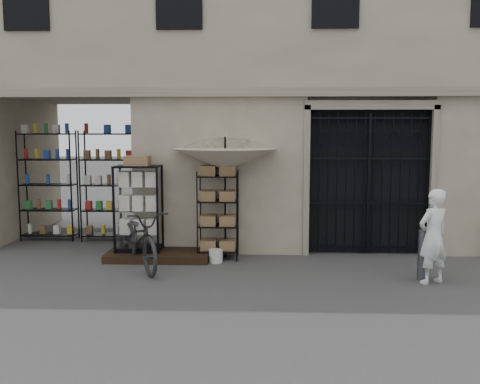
{
  "coord_description": "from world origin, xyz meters",
  "views": [
    {
      "loc": [
        -0.4,
        -8.61,
        2.54
      ],
      "look_at": [
        -0.8,
        1.4,
        1.35
      ],
      "focal_mm": 40.0,
      "sensor_mm": 36.0,
      "label": 1
    }
  ],
  "objects_px": {
    "bicycle": "(141,268)",
    "shopkeeper": "(431,283)",
    "steel_bollard": "(422,255)",
    "white_bucket": "(216,256)",
    "wire_rack": "(218,216)",
    "market_umbrella": "(225,154)",
    "display_cabinet": "(139,213)"
  },
  "relations": [
    {
      "from": "display_cabinet",
      "to": "shopkeeper",
      "type": "bearing_deg",
      "value": -9.33
    },
    {
      "from": "wire_rack",
      "to": "shopkeeper",
      "type": "relative_size",
      "value": 1.1
    },
    {
      "from": "wire_rack",
      "to": "shopkeeper",
      "type": "distance_m",
      "value": 4.08
    },
    {
      "from": "display_cabinet",
      "to": "white_bucket",
      "type": "relative_size",
      "value": 6.98
    },
    {
      "from": "white_bucket",
      "to": "bicycle",
      "type": "height_order",
      "value": "bicycle"
    },
    {
      "from": "bicycle",
      "to": "shopkeeper",
      "type": "height_order",
      "value": "bicycle"
    },
    {
      "from": "white_bucket",
      "to": "bicycle",
      "type": "distance_m",
      "value": 1.43
    },
    {
      "from": "display_cabinet",
      "to": "steel_bollard",
      "type": "relative_size",
      "value": 2.13
    },
    {
      "from": "market_umbrella",
      "to": "white_bucket",
      "type": "height_order",
      "value": "market_umbrella"
    },
    {
      "from": "display_cabinet",
      "to": "steel_bollard",
      "type": "distance_m",
      "value": 5.3
    },
    {
      "from": "market_umbrella",
      "to": "white_bucket",
      "type": "relative_size",
      "value": 10.95
    },
    {
      "from": "wire_rack",
      "to": "market_umbrella",
      "type": "height_order",
      "value": "market_umbrella"
    },
    {
      "from": "bicycle",
      "to": "steel_bollard",
      "type": "relative_size",
      "value": 2.42
    },
    {
      "from": "steel_bollard",
      "to": "shopkeeper",
      "type": "distance_m",
      "value": 0.48
    },
    {
      "from": "white_bucket",
      "to": "steel_bollard",
      "type": "xyz_separation_m",
      "value": [
        3.58,
        -1.04,
        0.3
      ]
    },
    {
      "from": "wire_rack",
      "to": "bicycle",
      "type": "bearing_deg",
      "value": -146.22
    },
    {
      "from": "wire_rack",
      "to": "steel_bollard",
      "type": "height_order",
      "value": "wire_rack"
    },
    {
      "from": "steel_bollard",
      "to": "white_bucket",
      "type": "bearing_deg",
      "value": 163.79
    },
    {
      "from": "display_cabinet",
      "to": "market_umbrella",
      "type": "bearing_deg",
      "value": 11.22
    },
    {
      "from": "market_umbrella",
      "to": "bicycle",
      "type": "xyz_separation_m",
      "value": [
        -1.51,
        -0.85,
        -2.06
      ]
    },
    {
      "from": "market_umbrella",
      "to": "steel_bollard",
      "type": "distance_m",
      "value": 4.06
    },
    {
      "from": "display_cabinet",
      "to": "bicycle",
      "type": "distance_m",
      "value": 1.17
    },
    {
      "from": "wire_rack",
      "to": "market_umbrella",
      "type": "distance_m",
      "value": 1.22
    },
    {
      "from": "display_cabinet",
      "to": "shopkeeper",
      "type": "height_order",
      "value": "display_cabinet"
    },
    {
      "from": "wire_rack",
      "to": "white_bucket",
      "type": "height_order",
      "value": "wire_rack"
    },
    {
      "from": "display_cabinet",
      "to": "bicycle",
      "type": "bearing_deg",
      "value": -68.95
    },
    {
      "from": "wire_rack",
      "to": "bicycle",
      "type": "height_order",
      "value": "wire_rack"
    },
    {
      "from": "wire_rack",
      "to": "market_umbrella",
      "type": "bearing_deg",
      "value": 28.28
    },
    {
      "from": "steel_bollard",
      "to": "display_cabinet",
      "type": "bearing_deg",
      "value": 165.47
    },
    {
      "from": "steel_bollard",
      "to": "shopkeeper",
      "type": "relative_size",
      "value": 0.55
    },
    {
      "from": "shopkeeper",
      "to": "steel_bollard",
      "type": "bearing_deg",
      "value": -88.22
    },
    {
      "from": "white_bucket",
      "to": "shopkeeper",
      "type": "distance_m",
      "value": 3.88
    }
  ]
}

